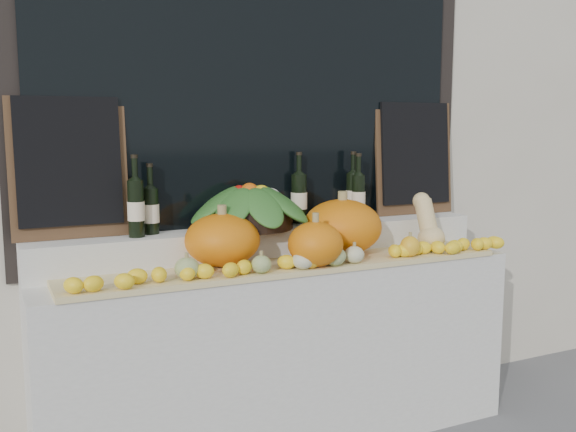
{
  "coord_description": "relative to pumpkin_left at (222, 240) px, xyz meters",
  "views": [
    {
      "loc": [
        -1.26,
        -1.2,
        1.54
      ],
      "look_at": [
        0.0,
        1.45,
        1.12
      ],
      "focal_mm": 40.0,
      "sensor_mm": 36.0,
      "label": 1
    }
  ],
  "objects": [
    {
      "name": "produce_bowl",
      "position": [
        0.2,
        0.16,
        0.12
      ],
      "size": [
        0.64,
        0.64,
        0.23
      ],
      "color": "black",
      "rests_on": "rear_tier"
    },
    {
      "name": "rear_tier",
      "position": [
        0.31,
        0.18,
        -0.06
      ],
      "size": [
        2.3,
        0.25,
        0.16
      ],
      "primitive_type": "cube",
      "color": "silver",
      "rests_on": "display_sill"
    },
    {
      "name": "display_sill",
      "position": [
        0.31,
        0.03,
        -0.58
      ],
      "size": [
        2.3,
        0.55,
        0.88
      ],
      "primitive_type": "cube",
      "color": "silver",
      "rests_on": "ground"
    },
    {
      "name": "chalkboard_right",
      "position": [
        1.23,
        0.24,
        0.34
      ],
      "size": [
        0.5,
        0.08,
        0.62
      ],
      "rotation": [
        -0.08,
        0.0,
        0.0
      ],
      "color": "#4C331E",
      "rests_on": "rear_tier"
    },
    {
      "name": "pumpkin_right",
      "position": [
        0.63,
        0.01,
        0.02
      ],
      "size": [
        0.5,
        0.5,
        0.27
      ],
      "primitive_type": "ellipsoid",
      "rotation": [
        0.0,
        0.0,
        0.37
      ],
      "color": "orange",
      "rests_on": "straw_bedding"
    },
    {
      "name": "decorative_gourds",
      "position": [
        0.35,
        -0.2,
        -0.07
      ],
      "size": [
        1.2,
        0.15,
        0.14
      ],
      "color": "#3C6E21",
      "rests_on": "straw_bedding"
    },
    {
      "name": "lemon_heap",
      "position": [
        0.31,
        -0.21,
        -0.09
      ],
      "size": [
        2.2,
        0.16,
        0.06
      ],
      "primitive_type": null,
      "color": "yellow",
      "rests_on": "straw_bedding"
    },
    {
      "name": "wine_bottle_near_right",
      "position": [
        0.8,
        0.2,
        0.14
      ],
      "size": [
        0.08,
        0.08,
        0.36
      ],
      "color": "black",
      "rests_on": "rear_tier"
    },
    {
      "name": "pumpkin_center",
      "position": [
        0.37,
        -0.19,
        -0.02
      ],
      "size": [
        0.27,
        0.27,
        0.2
      ],
      "primitive_type": "ellipsoid",
      "rotation": [
        0.0,
        0.0,
        -0.09
      ],
      "color": "orange",
      "rests_on": "straw_bedding"
    },
    {
      "name": "chalkboard_left",
      "position": [
        -0.61,
        0.24,
        0.34
      ],
      "size": [
        0.5,
        0.08,
        0.62
      ],
      "rotation": [
        -0.08,
        0.0,
        0.0
      ],
      "color": "#4C331E",
      "rests_on": "rear_tier"
    },
    {
      "name": "straw_bedding",
      "position": [
        0.31,
        -0.1,
        -0.13
      ],
      "size": [
        2.1,
        0.32,
        0.02
      ],
      "primitive_type": "cube",
      "color": "tan",
      "rests_on": "display_sill"
    },
    {
      "name": "wine_bottle_tall",
      "position": [
        0.5,
        0.22,
        0.14
      ],
      "size": [
        0.08,
        0.08,
        0.36
      ],
      "color": "black",
      "rests_on": "rear_tier"
    },
    {
      "name": "wine_bottle_near_left",
      "position": [
        -0.27,
        0.21,
        0.13
      ],
      "size": [
        0.08,
        0.08,
        0.32
      ],
      "color": "black",
      "rests_on": "rear_tier"
    },
    {
      "name": "wine_bottle_far_right",
      "position": [
        0.81,
        0.17,
        0.14
      ],
      "size": [
        0.08,
        0.08,
        0.35
      ],
      "color": "black",
      "rests_on": "rear_tier"
    },
    {
      "name": "wine_bottle_far_left",
      "position": [
        -0.35,
        0.15,
        0.15
      ],
      "size": [
        0.08,
        0.08,
        0.37
      ],
      "color": "black",
      "rests_on": "rear_tier"
    },
    {
      "name": "butternut_squash",
      "position": [
        1.08,
        -0.08,
        0.01
      ],
      "size": [
        0.14,
        0.2,
        0.29
      ],
      "color": "#E5C687",
      "rests_on": "straw_bedding"
    },
    {
      "name": "pumpkin_left",
      "position": [
        0.0,
        0.0,
        0.0
      ],
      "size": [
        0.36,
        0.36,
        0.24
      ],
      "primitive_type": "ellipsoid",
      "rotation": [
        0.0,
        0.0,
        0.07
      ],
      "color": "orange",
      "rests_on": "straw_bedding"
    }
  ]
}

